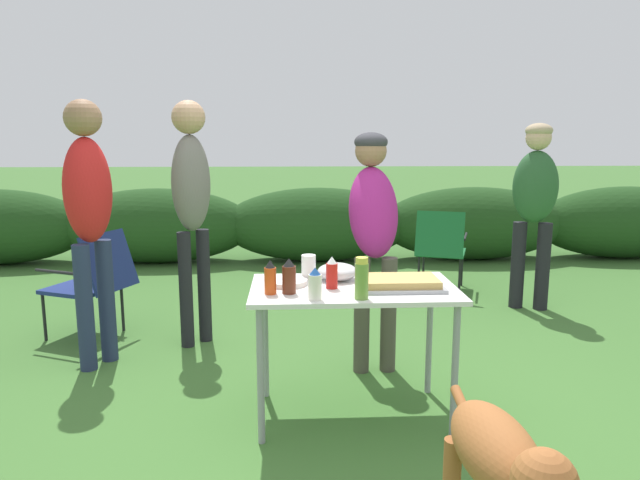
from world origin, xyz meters
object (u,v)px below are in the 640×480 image
Objects in this scene: ketchup_bottle at (332,273)px; relish_jar at (362,279)px; paper_cup_stack at (309,267)px; mayo_bottle at (315,284)px; standing_person_with_beanie at (89,207)px; food_tray at (401,283)px; camp_chair_green_behind_table at (441,246)px; hot_sauce_bottle at (270,278)px; standing_person_in_dark_puffer at (192,195)px; folding_table at (353,300)px; standing_person_in_olive_jacket at (535,197)px; dog at (501,468)px; mixing_bowl at (337,272)px; standing_person_in_navy_coat at (373,220)px; bbq_sauce_bottle at (289,277)px; camp_chair_near_hedge at (93,279)px; plate_stack at (286,282)px.

relish_jar is (0.13, -0.21, 0.02)m from ketchup_bottle.
ketchup_bottle reaches higher than paper_cup_stack.
standing_person_with_beanie is (-1.43, 1.06, 0.27)m from mayo_bottle.
camp_chair_green_behind_table is at bearing 70.72° from food_tray.
relish_jar reaches higher than hot_sauce_bottle.
mayo_bottle is 1.69m from standing_person_in_dark_puffer.
camp_chair_green_behind_table is at bearing -14.63° from standing_person_in_dark_puffer.
folding_table is 0.27m from food_tray.
ketchup_bottle is at bearing -113.34° from standing_person_in_olive_jacket.
standing_person_in_olive_jacket is 1.98× the size of dog.
folding_table is 7.75× the size of paper_cup_stack.
dog is at bearing -73.29° from relish_jar.
hot_sauce_bottle is 1.03× the size of ketchup_bottle.
mixing_bowl is (-0.07, 0.16, 0.12)m from folding_table.
ketchup_bottle is 0.84m from standing_person_in_navy_coat.
relish_jar reaches higher than bbq_sauce_bottle.
mayo_bottle reaches higher than folding_table.
standing_person_in_navy_coat is (0.21, 0.73, 0.33)m from folding_table.
paper_cup_stack is at bearing -72.73° from dog.
paper_cup_stack reaches higher than folding_table.
camp_chair_near_hedge is (-1.51, 1.49, -0.36)m from bbq_sauce_bottle.
hot_sauce_bottle is 1.49m from standing_person_in_dark_puffer.
food_tray is at bearing -100.36° from camp_chair_near_hedge.
hot_sauce_bottle is 1.46m from dog.
ketchup_bottle is at bearing 21.92° from bbq_sauce_bottle.
relish_jar reaches higher than camp_chair_near_hedge.
mixing_bowl is at bearing -93.41° from standing_person_in_dark_puffer.
ketchup_bottle reaches higher than folding_table.
ketchup_bottle is (0.24, -0.09, 0.07)m from plate_stack.
standing_person_in_olive_jacket reaches higher than food_tray.
mixing_bowl is at bearing 18.08° from plate_stack.
standing_person_in_olive_jacket reaches higher than hot_sauce_bottle.
plate_stack is 1.10× the size of relish_jar.
mixing_bowl is 0.14× the size of standing_person_in_navy_coat.
camp_chair_near_hedge is (-1.86, 1.61, -0.37)m from relish_jar.
hot_sauce_bottle is 0.97× the size of bbq_sauce_bottle.
hot_sauce_bottle is 0.11× the size of standing_person_in_olive_jacket.
standing_person_with_beanie is 3.37m from camp_chair_green_behind_table.
ketchup_bottle is at bearing -103.66° from mixing_bowl.
mayo_bottle reaches higher than mixing_bowl.
camp_chair_green_behind_table is (1.15, 2.81, -0.37)m from relish_jar.
folding_table is at bearing -95.28° from standing_person_in_dark_puffer.
standing_person_with_beanie is at bearing 174.29° from standing_person_in_navy_coat.
standing_person_in_navy_coat is 1.86m from standing_person_with_beanie.
standing_person_in_olive_jacket is (1.57, 2.00, 0.26)m from food_tray.
hot_sauce_bottle is 1.55m from standing_person_with_beanie.
ketchup_bottle is 1.57m from standing_person_in_dark_puffer.
plate_stack is 2.95m from camp_chair_green_behind_table.
camp_chair_green_behind_table is at bearing -29.94° from standing_person_with_beanie.
camp_chair_green_behind_table is (1.28, 2.60, -0.35)m from ketchup_bottle.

